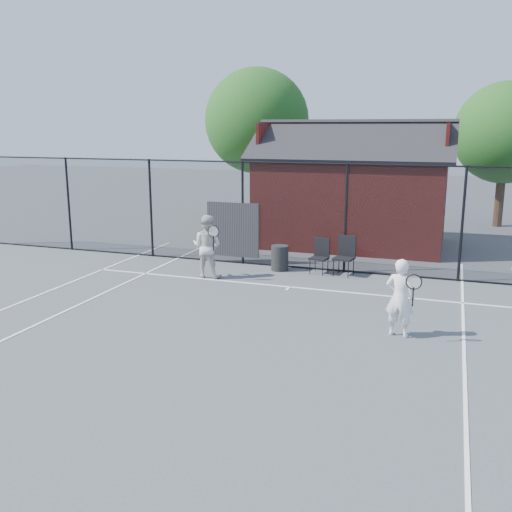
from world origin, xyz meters
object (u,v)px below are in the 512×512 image
(player_back, at_px, (207,246))
(player_front, at_px, (400,298))
(chair_right, at_px, (344,257))
(chair_left, at_px, (319,257))
(waste_bin, at_px, (280,258))
(clubhouse, at_px, (353,197))

(player_back, bearing_deg, player_front, -28.58)
(player_back, xyz_separation_m, chair_right, (3.42, 1.35, -0.32))
(chair_left, bearing_deg, waste_bin, -170.71)
(player_front, distance_m, player_back, 6.01)
(chair_left, relative_size, waste_bin, 1.34)
(chair_left, bearing_deg, player_back, -144.57)
(waste_bin, bearing_deg, player_front, -49.11)
(player_front, height_order, waste_bin, player_front)
(chair_right, bearing_deg, player_front, -56.68)
(clubhouse, distance_m, waste_bin, 4.74)
(waste_bin, bearing_deg, clubhouse, 74.18)
(clubhouse, height_order, chair_right, clubhouse)
(player_back, bearing_deg, chair_right, 21.47)
(player_back, relative_size, waste_bin, 2.39)
(clubhouse, height_order, player_back, clubhouse)
(clubhouse, xyz_separation_m, waste_bin, (-1.25, -4.40, -1.25))
(chair_left, bearing_deg, clubhouse, 97.71)
(clubhouse, relative_size, chair_right, 6.20)
(chair_left, height_order, waste_bin, chair_left)
(waste_bin, bearing_deg, chair_left, 0.00)
(chair_left, bearing_deg, chair_right, 9.29)
(clubhouse, distance_m, chair_right, 4.57)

